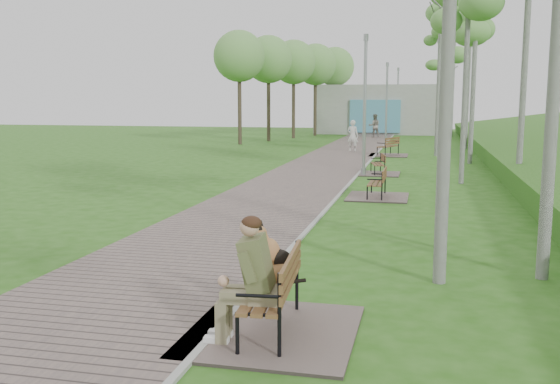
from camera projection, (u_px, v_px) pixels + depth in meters
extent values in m
cube|color=#685854|center=(312.00, 173.00, 23.98)|extent=(3.50, 67.00, 0.04)
cube|color=#999993|center=(358.00, 174.00, 23.59)|extent=(0.10, 67.00, 0.05)
cube|color=#9E9E99|center=(377.00, 109.00, 52.05)|extent=(10.00, 5.00, 4.00)
cube|color=#4F93B0|center=(375.00, 116.00, 49.62)|extent=(4.00, 0.20, 2.60)
cube|color=#685854|center=(273.00, 331.00, 7.67)|extent=(2.02, 2.25, 0.04)
cube|color=brown|center=(269.00, 293.00, 7.61)|extent=(0.64, 1.72, 0.04)
cube|color=brown|center=(291.00, 270.00, 7.52)|extent=(0.18, 1.69, 0.37)
cube|color=#685854|center=(378.00, 197.00, 18.18)|extent=(1.74, 1.93, 0.04)
cube|color=brown|center=(376.00, 183.00, 18.13)|extent=(0.44, 1.45, 0.04)
cube|color=brown|center=(385.00, 174.00, 18.03)|extent=(0.05, 1.45, 0.32)
cube|color=#685854|center=(379.00, 174.00, 23.81)|extent=(1.58, 1.75, 0.04)
cube|color=brown|center=(377.00, 164.00, 23.76)|extent=(0.64, 1.37, 0.04)
cube|color=brown|center=(383.00, 158.00, 23.72)|extent=(0.29, 1.30, 0.29)
cube|color=#685854|center=(389.00, 155.00, 31.67)|extent=(1.90, 2.12, 0.04)
cube|color=brown|center=(388.00, 146.00, 31.62)|extent=(1.06, 1.65, 0.04)
cube|color=brown|center=(393.00, 141.00, 31.43)|extent=(0.66, 1.48, 0.35)
cylinder|color=#93959A|center=(363.00, 172.00, 23.33)|extent=(0.20, 0.20, 0.30)
cylinder|color=#93959A|center=(365.00, 108.00, 22.98)|extent=(0.12, 0.12, 5.01)
cylinder|color=#93959A|center=(366.00, 37.00, 22.60)|extent=(0.18, 0.18, 0.25)
cylinder|color=#93959A|center=(385.00, 146.00, 36.39)|extent=(0.19, 0.19, 0.29)
cylinder|color=#93959A|center=(386.00, 107.00, 36.06)|extent=(0.11, 0.11, 4.77)
cylinder|color=#93959A|center=(388.00, 64.00, 35.70)|extent=(0.17, 0.17, 0.24)
cylinder|color=#93959A|center=(397.00, 133.00, 49.96)|extent=(0.21, 0.21, 0.31)
cylinder|color=#93959A|center=(398.00, 103.00, 49.61)|extent=(0.12, 0.12, 5.14)
cylinder|color=#93959A|center=(398.00, 69.00, 49.22)|extent=(0.18, 0.18, 0.26)
imported|color=white|center=(353.00, 136.00, 33.85)|extent=(0.72, 0.58, 1.73)
imported|color=gray|center=(374.00, 126.00, 46.47)|extent=(0.98, 0.85, 1.74)
cylinder|color=silver|center=(449.00, 24.00, 9.19)|extent=(0.20, 0.20, 7.88)
cylinder|color=silver|center=(446.00, 38.00, 11.47)|extent=(0.17, 0.17, 7.92)
cylinder|color=silver|center=(526.00, 35.00, 19.41)|extent=(0.19, 0.19, 9.66)
cylinder|color=silver|center=(466.00, 65.00, 20.61)|extent=(0.15, 0.15, 7.91)
cylinder|color=silver|center=(474.00, 65.00, 27.17)|extent=(0.19, 0.19, 8.65)
cylinder|color=silver|center=(439.00, 61.00, 30.83)|extent=(0.19, 0.19, 9.45)
cylinder|color=silver|center=(469.00, 65.00, 35.20)|extent=(0.18, 0.18, 9.50)
ellipsoid|color=#6EA952|center=(472.00, 10.00, 34.75)|extent=(2.65, 2.65, 4.18)
cylinder|color=silver|center=(443.00, 88.00, 40.36)|extent=(0.15, 0.15, 7.11)
ellipsoid|color=#6EA952|center=(444.00, 52.00, 40.03)|extent=(2.24, 2.24, 3.13)
cylinder|color=silver|center=(454.00, 67.00, 47.32)|extent=(0.20, 0.20, 10.49)
ellipsoid|color=#6EA952|center=(455.00, 22.00, 46.83)|extent=(2.92, 2.92, 4.62)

